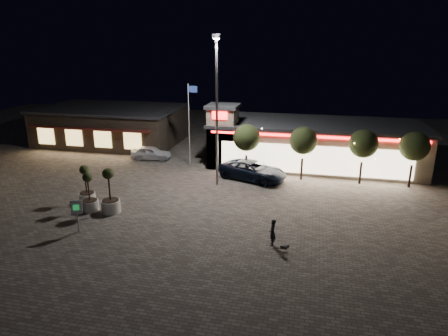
% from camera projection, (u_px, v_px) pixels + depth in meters
% --- Properties ---
extents(ground, '(90.00, 90.00, 0.00)m').
position_uv_depth(ground, '(162.00, 222.00, 27.40)').
color(ground, slate).
rests_on(ground, ground).
extents(retail_building, '(20.40, 8.40, 6.10)m').
position_uv_depth(retail_building, '(309.00, 143.00, 39.44)').
color(retail_building, tan).
rests_on(retail_building, ground).
extents(restaurant_building, '(16.40, 11.00, 4.30)m').
position_uv_depth(restaurant_building, '(112.00, 125.00, 48.22)').
color(restaurant_building, '#382D23').
rests_on(restaurant_building, ground).
extents(floodlight_pole, '(0.60, 0.40, 12.38)m').
position_uv_depth(floodlight_pole, '(217.00, 103.00, 32.28)').
color(floodlight_pole, gray).
rests_on(floodlight_pole, ground).
extents(flagpole, '(0.95, 0.10, 8.00)m').
position_uv_depth(flagpole, '(190.00, 118.00, 38.43)').
color(flagpole, white).
rests_on(flagpole, ground).
extents(string_tree_a, '(2.42, 2.42, 4.79)m').
position_uv_depth(string_tree_a, '(247.00, 138.00, 35.70)').
color(string_tree_a, '#332319').
rests_on(string_tree_a, ground).
extents(string_tree_b, '(2.42, 2.42, 4.79)m').
position_uv_depth(string_tree_b, '(303.00, 141.00, 34.66)').
color(string_tree_b, '#332319').
rests_on(string_tree_b, ground).
extents(string_tree_c, '(2.42, 2.42, 4.79)m').
position_uv_depth(string_tree_c, '(364.00, 144.00, 33.61)').
color(string_tree_c, '#332319').
rests_on(string_tree_c, ground).
extents(string_tree_d, '(2.42, 2.42, 4.79)m').
position_uv_depth(string_tree_d, '(415.00, 146.00, 32.78)').
color(string_tree_d, '#332319').
rests_on(string_tree_d, ground).
extents(pickup_truck, '(6.67, 4.76, 1.69)m').
position_uv_depth(pickup_truck, '(253.00, 171.00, 35.45)').
color(pickup_truck, black).
rests_on(pickup_truck, ground).
extents(white_sedan, '(4.32, 2.07, 1.42)m').
position_uv_depth(white_sedan, '(151.00, 153.00, 41.56)').
color(white_sedan, silver).
rests_on(white_sedan, ground).
extents(pedestrian, '(0.49, 0.66, 1.67)m').
position_uv_depth(pedestrian, '(273.00, 233.00, 24.01)').
color(pedestrian, black).
rests_on(pedestrian, ground).
extents(dog, '(0.54, 0.22, 0.29)m').
position_uv_depth(dog, '(285.00, 247.00, 23.47)').
color(dog, '#59514C').
rests_on(dog, ground).
extents(planter_left, '(1.24, 1.24, 3.04)m').
position_uv_depth(planter_left, '(87.00, 192.00, 30.23)').
color(planter_left, white).
rests_on(planter_left, ground).
extents(planter_mid, '(1.19, 1.19, 2.92)m').
position_uv_depth(planter_mid, '(90.00, 199.00, 28.92)').
color(planter_mid, white).
rests_on(planter_mid, ground).
extents(planter_right, '(1.36, 1.36, 3.35)m').
position_uv_depth(planter_right, '(110.00, 199.00, 28.61)').
color(planter_right, white).
rests_on(planter_right, ground).
extents(valet_sign, '(0.69, 0.36, 2.21)m').
position_uv_depth(valet_sign, '(77.00, 210.00, 25.47)').
color(valet_sign, gray).
rests_on(valet_sign, ground).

